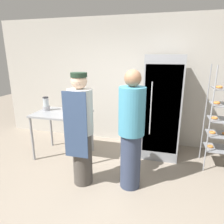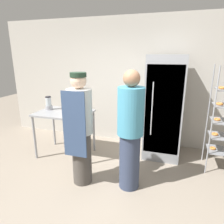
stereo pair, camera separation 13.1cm
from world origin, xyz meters
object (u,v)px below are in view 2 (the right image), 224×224
(person_customer, at_px, (130,131))
(donut_box, at_px, (72,111))
(blender_pitcher, at_px, (49,104))
(person_baker, at_px, (80,129))
(refrigerator, at_px, (164,108))

(person_customer, bearing_deg, donut_box, 153.87)
(donut_box, height_order, person_customer, person_customer)
(blender_pitcher, distance_m, person_customer, 1.96)
(blender_pitcher, xyz_separation_m, person_baker, (1.09, -0.81, -0.12))
(refrigerator, height_order, blender_pitcher, refrigerator)
(blender_pitcher, relative_size, person_customer, 0.15)
(person_baker, relative_size, person_customer, 0.97)
(refrigerator, distance_m, donut_box, 1.75)
(person_baker, xyz_separation_m, person_customer, (0.74, 0.10, 0.01))
(donut_box, distance_m, person_customer, 1.40)
(refrigerator, relative_size, blender_pitcher, 7.23)
(donut_box, distance_m, person_baker, 0.89)
(donut_box, height_order, blender_pitcher, blender_pitcher)
(refrigerator, xyz_separation_m, donut_box, (-1.65, -0.58, -0.04))
(blender_pitcher, bearing_deg, donut_box, -9.26)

